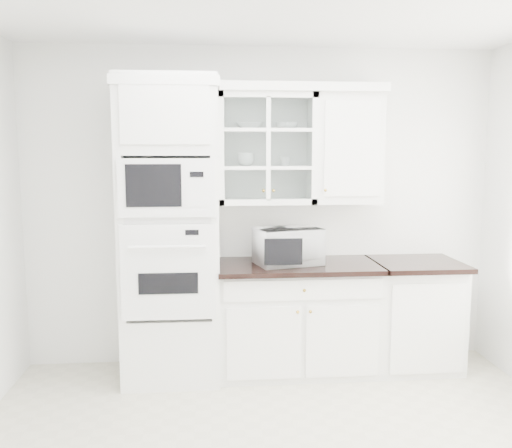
{
  "coord_description": "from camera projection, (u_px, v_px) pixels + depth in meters",
  "views": [
    {
      "loc": [
        -0.44,
        -2.88,
        1.83
      ],
      "look_at": [
        -0.1,
        1.05,
        1.3
      ],
      "focal_mm": 38.0,
      "sensor_mm": 36.0,
      "label": 1
    }
  ],
  "objects": [
    {
      "name": "room_shell",
      "position": [
        281.0,
        160.0,
        3.31
      ],
      "size": [
        4.0,
        3.5,
        2.7
      ],
      "color": "white",
      "rests_on": "ground"
    },
    {
      "name": "oven_column",
      "position": [
        171.0,
        231.0,
        4.3
      ],
      "size": [
        0.76,
        0.68,
        2.4
      ],
      "color": "white",
      "rests_on": "ground"
    },
    {
      "name": "base_cabinet_run",
      "position": [
        297.0,
        317.0,
        4.52
      ],
      "size": [
        1.32,
        0.67,
        0.92
      ],
      "color": "white",
      "rests_on": "ground"
    },
    {
      "name": "extra_base_cabinet",
      "position": [
        414.0,
        313.0,
        4.6
      ],
      "size": [
        0.72,
        0.67,
        0.92
      ],
      "color": "white",
      "rests_on": "ground"
    },
    {
      "name": "upper_cabinet_glass",
      "position": [
        266.0,
        149.0,
        4.45
      ],
      "size": [
        0.8,
        0.33,
        0.9
      ],
      "color": "white",
      "rests_on": "room_shell"
    },
    {
      "name": "upper_cabinet_solid",
      "position": [
        347.0,
        149.0,
        4.5
      ],
      "size": [
        0.55,
        0.33,
        0.9
      ],
      "primitive_type": "cube",
      "color": "white",
      "rests_on": "room_shell"
    },
    {
      "name": "crown_molding",
      "position": [
        254.0,
        88.0,
        4.35
      ],
      "size": [
        2.14,
        0.38,
        0.07
      ],
      "primitive_type": "cube",
      "color": "white",
      "rests_on": "room_shell"
    },
    {
      "name": "countertop_microwave",
      "position": [
        287.0,
        246.0,
        4.41
      ],
      "size": [
        0.6,
        0.53,
        0.29
      ],
      "primitive_type": "imported",
      "rotation": [
        0.0,
        0.0,
        3.39
      ],
      "color": "white",
      "rests_on": "base_cabinet_run"
    },
    {
      "name": "bowl_a",
      "position": [
        250.0,
        126.0,
        4.39
      ],
      "size": [
        0.26,
        0.26,
        0.05
      ],
      "primitive_type": "imported",
      "rotation": [
        0.0,
        0.0,
        -0.16
      ],
      "color": "white",
      "rests_on": "upper_cabinet_glass"
    },
    {
      "name": "bowl_b",
      "position": [
        287.0,
        126.0,
        4.45
      ],
      "size": [
        0.21,
        0.21,
        0.06
      ],
      "primitive_type": "imported",
      "rotation": [
        0.0,
        0.0,
        0.18
      ],
      "color": "white",
      "rests_on": "upper_cabinet_glass"
    },
    {
      "name": "cup_a",
      "position": [
        246.0,
        160.0,
        4.44
      ],
      "size": [
        0.16,
        0.16,
        0.11
      ],
      "primitive_type": "imported",
      "rotation": [
        0.0,
        0.0,
        -0.19
      ],
      "color": "white",
      "rests_on": "upper_cabinet_glass"
    },
    {
      "name": "cup_b",
      "position": [
        285.0,
        161.0,
        4.47
      ],
      "size": [
        0.09,
        0.09,
        0.08
      ],
      "primitive_type": "imported",
      "rotation": [
        0.0,
        0.0,
        0.02
      ],
      "color": "white",
      "rests_on": "upper_cabinet_glass"
    }
  ]
}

